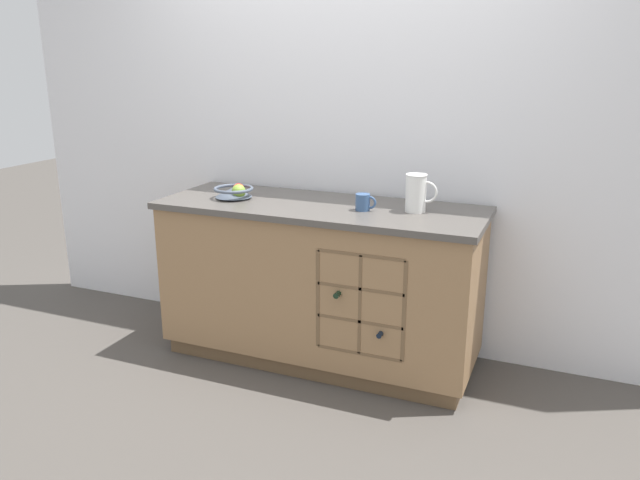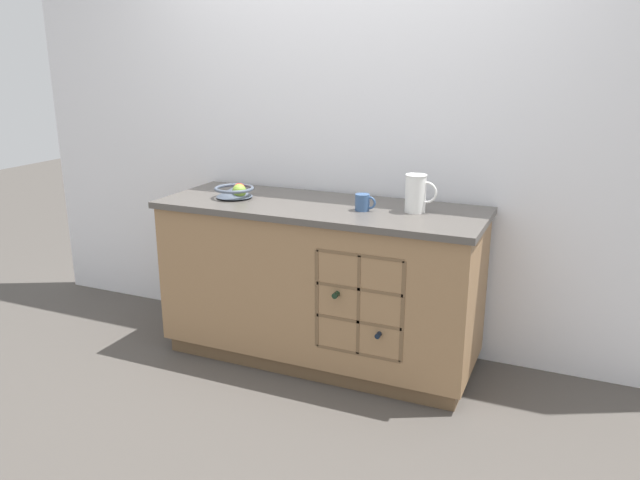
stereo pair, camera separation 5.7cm
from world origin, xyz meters
The scene contains 6 objects.
ground_plane centered at (0.00, 0.00, 0.00)m, with size 14.00×14.00×0.00m, color #4C4742.
back_wall centered at (0.00, 0.38, 1.27)m, with size 4.40×0.06×2.55m, color white.
kitchen_island centered at (0.00, 0.00, 0.46)m, with size 1.78×0.67×0.91m.
fruit_bowl centered at (-0.51, -0.04, 0.95)m, with size 0.22×0.22×0.09m.
white_pitcher centered at (0.52, 0.04, 1.01)m, with size 0.17×0.11×0.20m.
ceramic_mug centered at (0.26, -0.04, 0.95)m, with size 0.11×0.08×0.09m.
Camera 2 is at (1.32, -3.02, 1.69)m, focal length 35.00 mm.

